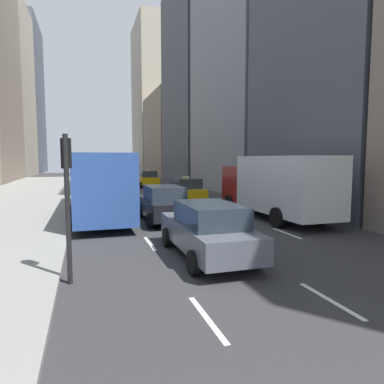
{
  "coord_description": "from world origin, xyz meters",
  "views": [
    {
      "loc": [
        -2.32,
        2.14,
        3.03
      ],
      "look_at": [
        1.87,
        15.56,
        1.65
      ],
      "focal_mm": 32.0,
      "sensor_mm": 36.0,
      "label": 1
    }
  ],
  "objects": [
    {
      "name": "sedan_black_near",
      "position": [
        1.2,
        18.05,
        0.88
      ],
      "size": [
        2.02,
        4.63,
        1.74
      ],
      "color": "black",
      "rests_on": "ground"
    },
    {
      "name": "city_bus",
      "position": [
        -1.61,
        21.08,
        1.79
      ],
      "size": [
        2.8,
        11.61,
        3.25
      ],
      "color": "#2D519E",
      "rests_on": "ground"
    },
    {
      "name": "taxi_lead",
      "position": [
        4.0,
        38.26,
        0.88
      ],
      "size": [
        2.02,
        4.4,
        1.87
      ],
      "color": "yellow",
      "rests_on": "ground"
    },
    {
      "name": "traffic_light_pole",
      "position": [
        -2.75,
        10.79,
        2.41
      ],
      "size": [
        0.24,
        0.42,
        3.6
      ],
      "color": "black",
      "rests_on": "ground"
    },
    {
      "name": "building_row_right",
      "position": [
        12.0,
        42.91,
        14.7
      ],
      "size": [
        6.0,
        89.97,
        36.17
      ],
      "color": "gray",
      "rests_on": "ground"
    },
    {
      "name": "taxi_second",
      "position": [
        4.0,
        23.98,
        0.88
      ],
      "size": [
        2.02,
        4.4,
        1.87
      ],
      "color": "yellow",
      "rests_on": "ground"
    },
    {
      "name": "sedan_silver_behind",
      "position": [
        1.2,
        11.82,
        0.86
      ],
      "size": [
        2.02,
        4.88,
        1.69
      ],
      "color": "#565B66",
      "rests_on": "ground"
    },
    {
      "name": "sidewalk_left",
      "position": [
        -7.0,
        27.0,
        0.07
      ],
      "size": [
        8.0,
        66.0,
        0.15
      ],
      "primitive_type": "cube",
      "color": "gray",
      "rests_on": "ground"
    },
    {
      "name": "lane_markings",
      "position": [
        2.6,
        23.0,
        0.01
      ],
      "size": [
        5.72,
        56.0,
        0.01
      ],
      "color": "white",
      "rests_on": "ground"
    },
    {
      "name": "box_truck",
      "position": [
        6.8,
        17.3,
        1.71
      ],
      "size": [
        2.58,
        8.4,
        3.15
      ],
      "color": "maroon",
      "rests_on": "ground"
    }
  ]
}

